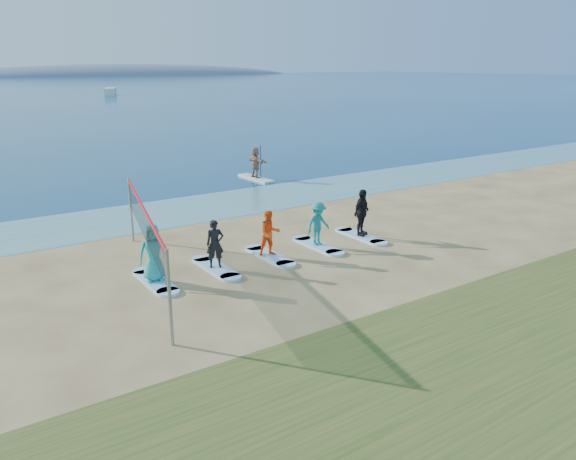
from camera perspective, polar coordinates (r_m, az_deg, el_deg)
ground at (r=18.60m, az=4.67°, el=-4.48°), size 600.00×600.00×0.00m
shallow_water at (r=27.18m, az=-9.28°, el=2.21°), size 600.00×600.00×0.00m
island_ridge at (r=330.95m, az=-16.00°, el=14.90°), size 220.00×56.00×18.00m
volleyball_net at (r=17.89m, az=-14.38°, el=0.61°), size 2.17×8.85×2.50m
paddleboard at (r=33.64m, az=-3.29°, el=5.27°), size 0.81×3.02×0.12m
paddleboarder at (r=33.47m, az=-3.32°, el=6.89°), size 0.61×1.70×1.81m
boat_offshore_b at (r=128.85m, az=-17.56°, el=12.94°), size 4.22×6.68×1.47m
surfboard_0 at (r=18.31m, az=-13.34°, el=-5.10°), size 0.70×2.20×0.09m
student_0 at (r=17.98m, az=-13.54°, el=-2.27°), size 1.00×0.78×1.82m
surfboard_1 at (r=19.10m, az=-7.33°, el=-3.84°), size 0.70×2.20×0.09m
student_1 at (r=18.82m, az=-7.42°, el=-1.40°), size 0.69×0.57×1.62m
surfboard_2 at (r=20.08m, az=-1.86°, el=-2.67°), size 0.70×2.20×0.09m
student_2 at (r=19.82m, az=-1.89°, el=-0.32°), size 0.91×0.77×1.63m
surfboard_3 at (r=21.24m, az=3.04°, el=-1.59°), size 0.70×2.20×0.09m
student_3 at (r=20.99m, az=3.07°, el=0.65°), size 1.12×0.73×1.63m
surfboard_4 at (r=22.55m, az=7.40°, el=-0.62°), size 0.70×2.20×0.09m
student_4 at (r=22.28m, az=7.49°, el=1.77°), size 1.18×0.83×1.86m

